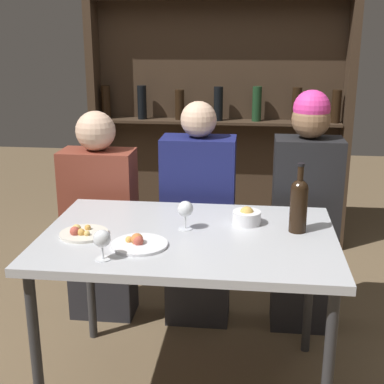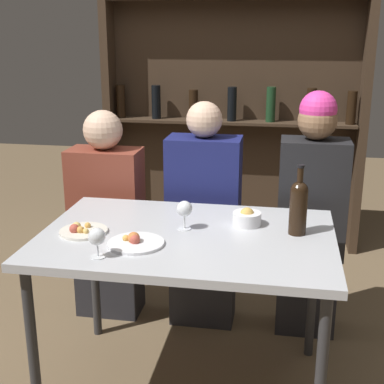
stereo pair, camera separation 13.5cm
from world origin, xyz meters
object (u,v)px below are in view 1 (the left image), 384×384
wine_glass_0 (102,240)px  wine_bottle (299,203)px  snack_bowl (247,217)px  food_plate_0 (139,243)px  food_plate_1 (83,233)px  wine_glass_1 (185,210)px  seated_person_center (198,222)px  seated_person_right (305,216)px  seated_person_left (100,223)px

wine_glass_0 → wine_bottle: bearing=27.0°
wine_glass_0 → snack_bowl: (0.54, 0.45, -0.05)m
food_plate_0 → food_plate_1: 0.28m
wine_glass_1 → wine_glass_0: bearing=-127.4°
wine_bottle → seated_person_center: 0.79m
wine_glass_0 → snack_bowl: size_ratio=0.93×
snack_bowl → seated_person_right: (0.31, 0.47, -0.15)m
wine_glass_0 → seated_person_center: seated_person_center is taller
wine_glass_0 → seated_person_center: bearing=73.7°
wine_bottle → seated_person_right: seated_person_right is taller
snack_bowl → seated_person_left: bearing=150.3°
wine_glass_0 → seated_person_right: seated_person_right is taller
wine_glass_0 → wine_glass_1: size_ratio=0.92×
seated_person_right → wine_bottle: bearing=-99.0°
wine_glass_1 → seated_person_right: (0.57, 0.57, -0.21)m
wine_glass_1 → food_plate_1: bearing=-164.2°
wine_glass_0 → wine_glass_1: (0.27, 0.36, 0.01)m
wine_glass_0 → food_plate_0: bearing=53.9°
wine_glass_1 → seated_person_left: size_ratio=0.11×
wine_bottle → wine_glass_1: (-0.49, -0.03, -0.04)m
wine_bottle → seated_person_left: seated_person_left is taller
wine_glass_0 → food_plate_0: size_ratio=0.52×
food_plate_1 → seated_person_left: bearing=100.6°
wine_glass_1 → food_plate_0: wine_glass_1 is taller
seated_person_center → seated_person_left: bearing=180.0°
snack_bowl → food_plate_1: bearing=-162.4°
seated_person_left → seated_person_right: bearing=-0.0°
wine_glass_1 → seated_person_center: size_ratio=0.10×
seated_person_left → wine_glass_0: bearing=-72.9°
food_plate_0 → seated_person_right: (0.74, 0.78, -0.13)m
food_plate_0 → seated_person_left: 0.89m
food_plate_1 → seated_person_center: seated_person_center is taller
food_plate_0 → wine_bottle: bearing=20.1°
wine_glass_0 → wine_glass_1: 0.45m
wine_bottle → seated_person_right: bearing=81.0°
wine_bottle → wine_glass_0: (-0.76, -0.39, -0.05)m
wine_bottle → seated_person_right: 0.60m
wine_glass_0 → seated_person_right: bearing=47.6°
wine_glass_0 → seated_person_right: (0.84, 0.92, -0.20)m
seated_person_right → food_plate_0: bearing=-133.5°
wine_bottle → seated_person_left: (-1.04, 0.54, -0.33)m
wine_glass_0 → seated_person_left: bearing=107.1°
food_plate_1 → seated_person_left: 0.73m
food_plate_1 → snack_bowl: snack_bowl is taller
wine_glass_0 → seated_person_left: (-0.28, 0.92, -0.28)m
wine_glass_0 → seated_person_center: 1.00m
snack_bowl → wine_bottle: bearing=-17.4°
food_plate_0 → food_plate_1: bearing=161.5°
wine_glass_0 → snack_bowl: bearing=40.2°
snack_bowl → seated_person_center: 0.58m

